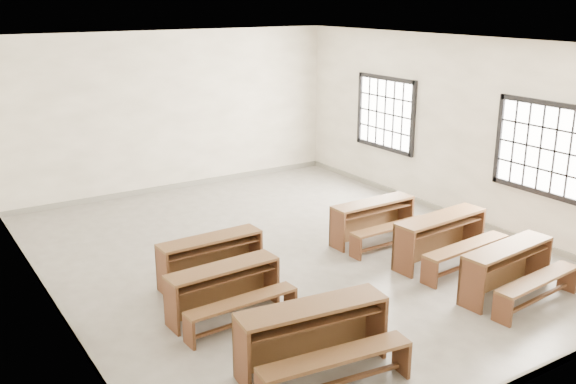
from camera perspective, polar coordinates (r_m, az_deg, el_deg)
room at (r=9.43m, az=0.46°, el=6.74°), size 8.50×8.50×3.20m
desk_set_0 at (r=6.90m, az=2.37°, el=-12.48°), size 1.74×1.04×0.74m
desk_set_1 at (r=8.03m, az=-5.60°, el=-8.48°), size 1.48×0.82×0.65m
desk_set_2 at (r=8.93m, az=-6.75°, el=-5.76°), size 1.49×0.80×0.66m
desk_set_3 at (r=9.00m, az=19.11°, el=-6.34°), size 1.60×0.93×0.69m
desk_set_4 at (r=9.80m, az=13.59°, el=-3.82°), size 1.67×0.96×0.72m
desk_set_5 at (r=10.45m, az=7.69°, el=-2.34°), size 1.50×0.80×0.67m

